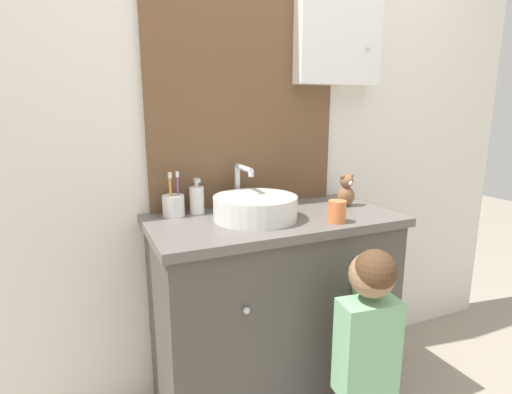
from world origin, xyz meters
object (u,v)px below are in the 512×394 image
object	(u,v)px
sink_basin	(255,207)
toothbrush_holder	(173,205)
child_figure	(367,347)
teddy_bear	(346,191)
soap_dispenser	(197,199)
drinking_cup	(337,212)

from	to	relation	value
sink_basin	toothbrush_holder	distance (m)	0.33
child_figure	teddy_bear	bearing A→B (deg)	63.95
teddy_bear	sink_basin	bearing A→B (deg)	-176.34
toothbrush_holder	soap_dispenser	size ratio (longest dim) A/B	1.22
drinking_cup	teddy_bear	bearing A→B (deg)	46.73
toothbrush_holder	soap_dispenser	xyz separation A→B (m)	(0.10, 0.00, 0.01)
sink_basin	teddy_bear	bearing A→B (deg)	3.66
soap_dispenser	child_figure	xyz separation A→B (m)	(0.42, -0.60, -0.44)
sink_basin	child_figure	distance (m)	0.65
sink_basin	child_figure	xyz separation A→B (m)	(0.24, -0.43, -0.43)
teddy_bear	child_figure	bearing A→B (deg)	-116.05
child_figure	teddy_bear	xyz separation A→B (m)	(0.22, 0.46, 0.45)
teddy_bear	soap_dispenser	bearing A→B (deg)	167.21
soap_dispenser	drinking_cup	world-z (taller)	soap_dispenser
sink_basin	drinking_cup	xyz separation A→B (m)	(0.27, -0.18, -0.01)
toothbrush_holder	drinking_cup	xyz separation A→B (m)	(0.55, -0.35, -0.00)
child_figure	soap_dispenser	bearing A→B (deg)	125.08
soap_dispenser	teddy_bear	world-z (taller)	soap_dispenser
toothbrush_holder	drinking_cup	world-z (taller)	toothbrush_holder
soap_dispenser	child_figure	distance (m)	0.86
teddy_bear	drinking_cup	distance (m)	0.28
sink_basin	toothbrush_holder	bearing A→B (deg)	148.89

